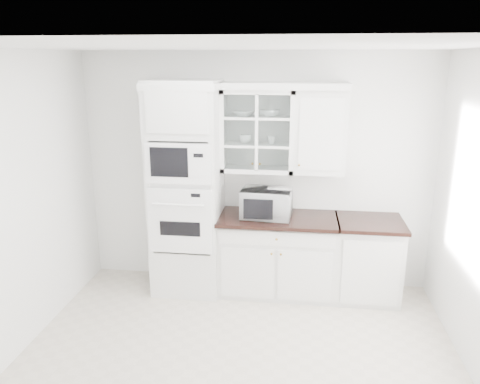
# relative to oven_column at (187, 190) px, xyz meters

# --- Properties ---
(ground) EXTENTS (4.00, 3.50, 0.01)m
(ground) POSITION_rel_oven_column_xyz_m (0.75, -1.42, -1.19)
(ground) COLOR #BEB4A2
(ground) RESTS_ON ground
(room_shell) EXTENTS (4.00, 3.50, 2.70)m
(room_shell) POSITION_rel_oven_column_xyz_m (0.75, -0.99, 0.58)
(room_shell) COLOR white
(room_shell) RESTS_ON ground
(oven_column) EXTENTS (0.76, 0.68, 2.40)m
(oven_column) POSITION_rel_oven_column_xyz_m (0.00, 0.00, 0.00)
(oven_column) COLOR silver
(oven_column) RESTS_ON ground
(base_cabinet_run) EXTENTS (1.32, 0.67, 0.92)m
(base_cabinet_run) POSITION_rel_oven_column_xyz_m (1.03, 0.03, -0.74)
(base_cabinet_run) COLOR silver
(base_cabinet_run) RESTS_ON ground
(extra_base_cabinet) EXTENTS (0.72, 0.67, 0.92)m
(extra_base_cabinet) POSITION_rel_oven_column_xyz_m (2.03, 0.03, -0.74)
(extra_base_cabinet) COLOR silver
(extra_base_cabinet) RESTS_ON ground
(upper_cabinet_glass) EXTENTS (0.80, 0.33, 0.90)m
(upper_cabinet_glass) POSITION_rel_oven_column_xyz_m (0.78, 0.17, 0.65)
(upper_cabinet_glass) COLOR silver
(upper_cabinet_glass) RESTS_ON room_shell
(upper_cabinet_solid) EXTENTS (0.55, 0.33, 0.90)m
(upper_cabinet_solid) POSITION_rel_oven_column_xyz_m (1.46, 0.17, 0.65)
(upper_cabinet_solid) COLOR silver
(upper_cabinet_solid) RESTS_ON room_shell
(crown_molding) EXTENTS (2.14, 0.38, 0.07)m
(crown_molding) POSITION_rel_oven_column_xyz_m (0.68, 0.14, 1.14)
(crown_molding) COLOR white
(crown_molding) RESTS_ON room_shell
(countertop_microwave) EXTENTS (0.58, 0.49, 0.31)m
(countertop_microwave) POSITION_rel_oven_column_xyz_m (0.90, 0.02, -0.12)
(countertop_microwave) COLOR white
(countertop_microwave) RESTS_ON base_cabinet_run
(bowl_a) EXTENTS (0.28, 0.28, 0.05)m
(bowl_a) POSITION_rel_oven_column_xyz_m (0.63, 0.16, 0.84)
(bowl_a) COLOR white
(bowl_a) RESTS_ON upper_cabinet_glass
(bowl_b) EXTENTS (0.27, 0.27, 0.07)m
(bowl_b) POSITION_rel_oven_column_xyz_m (0.90, 0.19, 0.85)
(bowl_b) COLOR white
(bowl_b) RESTS_ON upper_cabinet_glass
(cup_a) EXTENTS (0.14, 0.14, 0.10)m
(cup_a) POSITION_rel_oven_column_xyz_m (0.64, 0.16, 0.56)
(cup_a) COLOR white
(cup_a) RESTS_ON upper_cabinet_glass
(cup_b) EXTENTS (0.12, 0.12, 0.09)m
(cup_b) POSITION_rel_oven_column_xyz_m (0.93, 0.17, 0.55)
(cup_b) COLOR white
(cup_b) RESTS_ON upper_cabinet_glass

